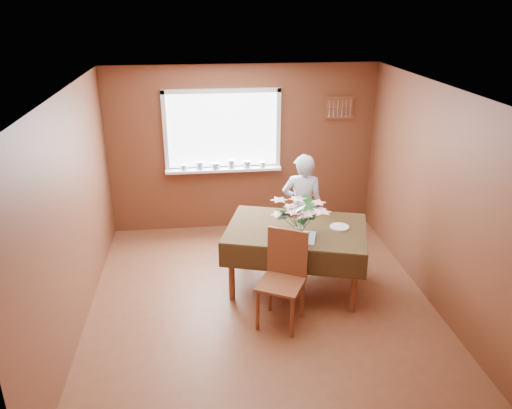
{
  "coord_description": "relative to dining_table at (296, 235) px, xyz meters",
  "views": [
    {
      "loc": [
        -0.65,
        -4.96,
        3.35
      ],
      "look_at": [
        0.0,
        0.55,
        1.05
      ],
      "focal_mm": 35.0,
      "sensor_mm": 36.0,
      "label": 1
    }
  ],
  "objects": [
    {
      "name": "seated_woman",
      "position": [
        0.22,
        0.73,
        0.04
      ],
      "size": [
        0.61,
        0.46,
        1.5
      ],
      "primitive_type": "imported",
      "rotation": [
        0.0,
        0.0,
        2.94
      ],
      "color": "white",
      "rests_on": "floor"
    },
    {
      "name": "chair_far",
      "position": [
        0.22,
        0.88,
        -0.2
      ],
      "size": [
        0.48,
        0.48,
        0.92
      ],
      "rotation": [
        0.0,
        0.0,
        2.87
      ],
      "color": "brown",
      "rests_on": "floor"
    },
    {
      "name": "wall_right",
      "position": [
        1.53,
        -0.36,
        0.54
      ],
      "size": [
        0.0,
        4.5,
        4.5
      ],
      "primitive_type": "plane",
      "rotation": [
        1.57,
        0.0,
        -1.57
      ],
      "color": "brown",
      "rests_on": "floor"
    },
    {
      "name": "floor",
      "position": [
        -0.47,
        -0.36,
        -0.71
      ],
      "size": [
        4.5,
        4.5,
        0.0
      ],
      "primitive_type": "plane",
      "color": "brown",
      "rests_on": "ground"
    },
    {
      "name": "window_assembly",
      "position": [
        -0.77,
        1.83,
        0.64
      ],
      "size": [
        1.72,
        0.2,
        1.22
      ],
      "color": "white",
      "rests_on": "wall_back"
    },
    {
      "name": "side_plate",
      "position": [
        0.51,
        -0.06,
        0.11
      ],
      "size": [
        0.32,
        0.32,
        0.01
      ],
      "primitive_type": "cylinder",
      "rotation": [
        0.0,
        0.0,
        -0.59
      ],
      "color": "white",
      "rests_on": "dining_table"
    },
    {
      "name": "wall_front",
      "position": [
        -0.47,
        -2.61,
        0.54
      ],
      "size": [
        4.0,
        0.0,
        4.0
      ],
      "primitive_type": "plane",
      "rotation": [
        -1.57,
        0.0,
        0.0
      ],
      "color": "brown",
      "rests_on": "floor"
    },
    {
      "name": "spoon_rack",
      "position": [
        0.98,
        1.85,
        1.14
      ],
      "size": [
        0.44,
        0.05,
        0.33
      ],
      "color": "brown",
      "rests_on": "wall_back"
    },
    {
      "name": "dining_table",
      "position": [
        0.0,
        0.0,
        0.0
      ],
      "size": [
        1.91,
        1.56,
        0.81
      ],
      "rotation": [
        0.0,
        0.0,
        -0.29
      ],
      "color": "brown",
      "rests_on": "floor"
    },
    {
      "name": "flower_bouquet",
      "position": [
        -0.03,
        -0.27,
        0.38
      ],
      "size": [
        0.51,
        0.51,
        0.44
      ],
      "rotation": [
        0.0,
        0.0,
        0.4
      ],
      "color": "white",
      "rests_on": "dining_table"
    },
    {
      "name": "ceiling",
      "position": [
        -0.47,
        -0.36,
        1.79
      ],
      "size": [
        4.5,
        4.5,
        0.0
      ],
      "primitive_type": "plane",
      "rotation": [
        3.14,
        0.0,
        0.0
      ],
      "color": "white",
      "rests_on": "wall_back"
    },
    {
      "name": "chair_near",
      "position": [
        -0.27,
        -0.68,
        -0.14
      ],
      "size": [
        0.62,
        0.62,
        1.06
      ],
      "rotation": [
        0.0,
        0.0,
        -0.49
      ],
      "color": "brown",
      "rests_on": "floor"
    },
    {
      "name": "table_knife",
      "position": [
        0.08,
        -0.25,
        0.11
      ],
      "size": [
        0.1,
        0.19,
        0.0
      ],
      "primitive_type": "cube",
      "rotation": [
        0.0,
        0.0,
        -0.43
      ],
      "color": "silver",
      "rests_on": "dining_table"
    },
    {
      "name": "wall_back",
      "position": [
        -0.47,
        1.89,
        0.54
      ],
      "size": [
        4.0,
        0.0,
        4.0
      ],
      "primitive_type": "plane",
      "rotation": [
        1.57,
        0.0,
        0.0
      ],
      "color": "brown",
      "rests_on": "floor"
    },
    {
      "name": "wall_left",
      "position": [
        -2.47,
        -0.36,
        0.54
      ],
      "size": [
        0.0,
        4.5,
        4.5
      ],
      "primitive_type": "plane",
      "rotation": [
        1.57,
        0.0,
        1.57
      ],
      "color": "brown",
      "rests_on": "floor"
    }
  ]
}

